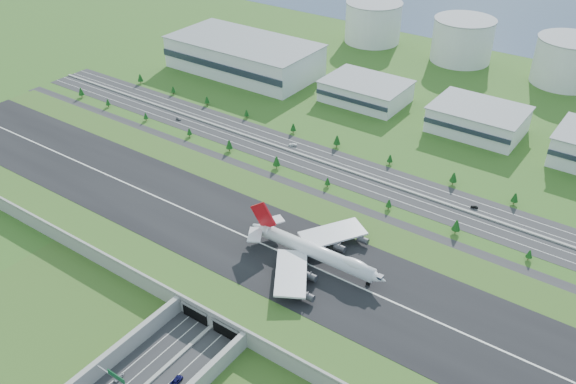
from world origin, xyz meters
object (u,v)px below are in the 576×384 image
Objects in this scene: fuel_tank_a at (373,22)px; car_4 at (178,119)px; boeing_747 at (316,252)px; car_2 at (176,380)px; car_7 at (293,144)px; car_5 at (474,207)px; car_0 at (119,377)px.

car_4 is (-30.26, -223.36, -16.66)m from fuel_tank_a.
boeing_747 is 12.14× the size of car_2.
fuel_tank_a is 216.26m from car_7.
car_5 is 121.80m from car_7.
car_4 reaches higher than car_5.
car_5 is at bearing -49.66° from fuel_tank_a.
boeing_747 is at bearing -100.55° from car_2.
car_7 is (-52.85, 192.82, 0.03)m from car_0.
boeing_747 is at bearing 19.32° from car_7.
boeing_747 reaches higher than car_5.
car_5 is at bearing -80.40° from car_4.
car_7 is at bearing 128.97° from boeing_747.
fuel_tank_a is 11.78× the size of car_4.
car_4 is 0.75× the size of car_7.
car_0 reaches higher than car_5.
car_7 reaches higher than car_0.
car_4 is 87.80m from car_7.
car_5 is (68.94, 191.38, -0.12)m from car_0.
car_4 is 208.73m from car_5.
car_2 is at bearing 26.14° from car_0.
car_0 is (-28.59, -94.21, -13.46)m from boeing_747.
boeing_747 is 12.91× the size of car_7.
car_2 is at bearing 1.46° from car_7.
fuel_tank_a is 336.26m from boeing_747.
boeing_747 is (137.66, -306.77, -3.13)m from fuel_tank_a.
car_5 is at bearing 69.08° from car_7.
car_5 is at bearing 65.12° from car_0.
car_5 is (40.35, 97.17, -13.59)m from boeing_747.
car_2 reaches higher than car_4.
boeing_747 reaches higher than car_4.
car_2 is 186.47m from car_5.
car_4 is at bearing -50.39° from car_2.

